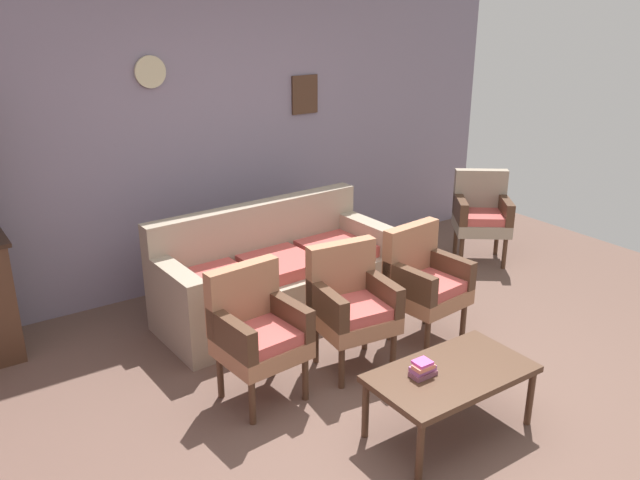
# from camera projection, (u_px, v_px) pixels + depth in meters

# --- Properties ---
(ground_plane) EXTENTS (7.68, 7.68, 0.00)m
(ground_plane) POSITION_uv_depth(u_px,v_px,m) (407.00, 405.00, 4.31)
(ground_plane) COLOR brown
(wall_back_with_decor) EXTENTS (6.40, 0.09, 2.70)m
(wall_back_with_decor) POSITION_uv_depth(u_px,v_px,m) (219.00, 136.00, 5.87)
(wall_back_with_decor) COLOR gray
(wall_back_with_decor) RESTS_ON ground
(floral_couch) EXTENTS (2.02, 0.88, 0.90)m
(floral_couch) POSITION_uv_depth(u_px,v_px,m) (275.00, 277.00, 5.46)
(floral_couch) COLOR gray
(floral_couch) RESTS_ON ground
(armchair_near_couch_end) EXTENTS (0.56, 0.53, 0.90)m
(armchair_near_couch_end) POSITION_uv_depth(u_px,v_px,m) (257.00, 329.00, 4.24)
(armchair_near_couch_end) COLOR #9E6B4C
(armchair_near_couch_end) RESTS_ON ground
(armchair_by_doorway) EXTENTS (0.57, 0.55, 0.90)m
(armchair_by_doorway) POSITION_uv_depth(u_px,v_px,m) (351.00, 302.00, 4.61)
(armchair_by_doorway) COLOR #9E6B4C
(armchair_by_doorway) RESTS_ON ground
(armchair_row_middle) EXTENTS (0.57, 0.54, 0.90)m
(armchair_row_middle) POSITION_uv_depth(u_px,v_px,m) (424.00, 279.00, 4.99)
(armchair_row_middle) COLOR #9E6B4C
(armchair_row_middle) RESTS_ON ground
(wingback_chair_by_fireplace) EXTENTS (0.71, 0.70, 0.90)m
(wingback_chair_by_fireplace) POSITION_uv_depth(u_px,v_px,m) (481.00, 213.00, 6.53)
(wingback_chair_by_fireplace) COLOR gray
(wingback_chair_by_fireplace) RESTS_ON ground
(coffee_table) EXTENTS (1.00, 0.56, 0.42)m
(coffee_table) POSITION_uv_depth(u_px,v_px,m) (451.00, 377.00, 3.93)
(coffee_table) COLOR #472D1E
(coffee_table) RESTS_ON ground
(book_stack_on_table) EXTENTS (0.16, 0.10, 0.10)m
(book_stack_on_table) POSITION_uv_depth(u_px,v_px,m) (423.00, 369.00, 3.85)
(book_stack_on_table) COLOR #844B5F
(book_stack_on_table) RESTS_ON coffee_table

